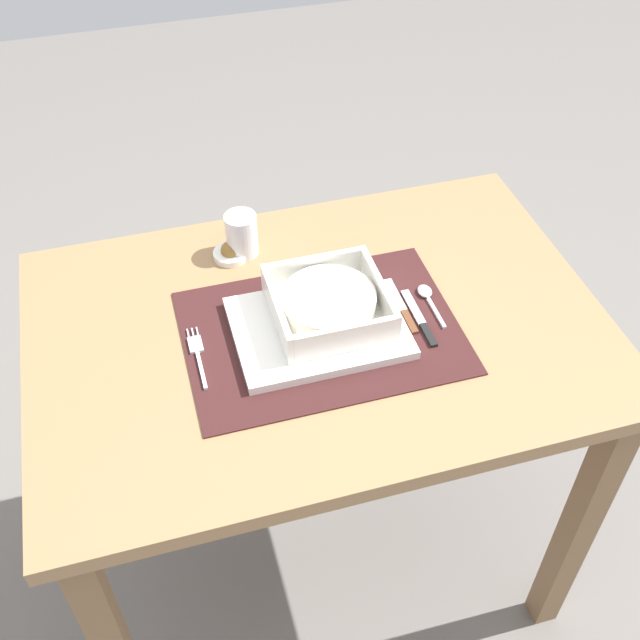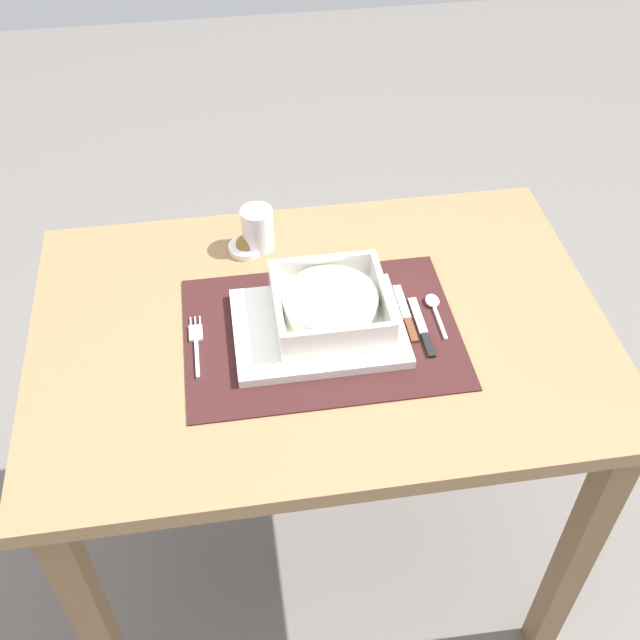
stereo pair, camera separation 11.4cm
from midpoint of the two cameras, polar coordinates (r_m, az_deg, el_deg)
ground_plane at (r=1.88m, az=-1.89°, el=-16.66°), size 6.00×6.00×0.00m
dining_table at (r=1.37m, az=-2.50°, el=-3.93°), size 0.96×0.66×0.74m
placemat at (r=1.27m, az=-2.57°, el=-1.03°), size 0.45×0.32×0.00m
serving_plate at (r=1.26m, az=-2.71°, el=-0.68°), size 0.28×0.21×0.02m
porridge_bowl at (r=1.26m, az=-1.94°, el=1.01°), size 0.18×0.18×0.06m
fork at (r=1.26m, az=-11.63°, el=-2.48°), size 0.02×0.14×0.00m
spoon at (r=1.33m, az=5.49°, el=1.72°), size 0.02×0.11×0.01m
butter_knife at (r=1.28m, az=4.97°, el=-0.19°), size 0.01×0.14×0.01m
bread_knife at (r=1.30m, az=3.66°, el=0.71°), size 0.01×0.14×0.01m
drinking_glass at (r=1.41m, az=-8.12°, el=6.03°), size 0.06×0.06×0.08m
condiment_saucer at (r=1.42m, az=-8.93°, el=4.84°), size 0.06×0.06×0.04m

